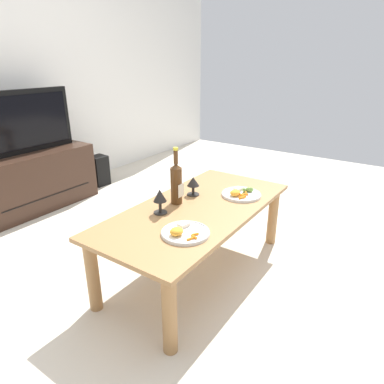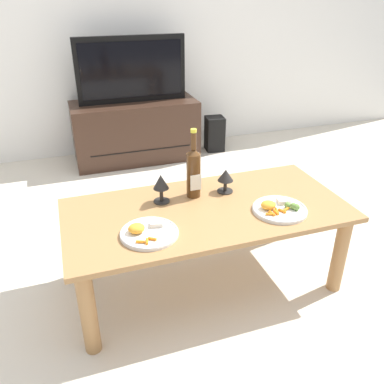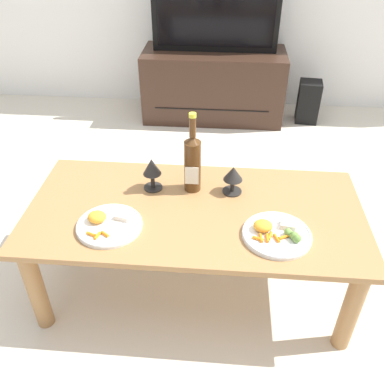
{
  "view_description": "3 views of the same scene",
  "coord_description": "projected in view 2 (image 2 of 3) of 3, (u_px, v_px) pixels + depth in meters",
  "views": [
    {
      "loc": [
        -1.55,
        -1.02,
        1.28
      ],
      "look_at": [
        -0.03,
        0.02,
        0.55
      ],
      "focal_mm": 31.49,
      "sensor_mm": 36.0,
      "label": 1
    },
    {
      "loc": [
        -0.6,
        -1.54,
        1.4
      ],
      "look_at": [
        -0.05,
        0.09,
        0.5
      ],
      "focal_mm": 37.17,
      "sensor_mm": 36.0,
      "label": 2
    },
    {
      "loc": [
        0.1,
        -1.3,
        1.49
      ],
      "look_at": [
        -0.01,
        0.04,
        0.5
      ],
      "focal_mm": 38.83,
      "sensor_mm": 36.0,
      "label": 3
    }
  ],
  "objects": [
    {
      "name": "dinner_plate_left",
      "position": [
        148.0,
        232.0,
        1.69
      ],
      "size": [
        0.25,
        0.25,
        0.05
      ],
      "color": "white",
      "rests_on": "dining_table"
    },
    {
      "name": "tv_stand",
      "position": [
        136.0,
        131.0,
        3.49
      ],
      "size": [
        1.06,
        0.45,
        0.52
      ],
      "color": "#382319",
      "rests_on": "ground_plane"
    },
    {
      "name": "tv_screen",
      "position": [
        132.0,
        70.0,
        3.25
      ],
      "size": [
        0.91,
        0.05,
        0.53
      ],
      "color": "black",
      "rests_on": "tv_stand"
    },
    {
      "name": "goblet_right",
      "position": [
        226.0,
        177.0,
        2.02
      ],
      "size": [
        0.08,
        0.08,
        0.12
      ],
      "color": "black",
      "rests_on": "dining_table"
    },
    {
      "name": "wine_bottle",
      "position": [
        194.0,
        171.0,
        1.95
      ],
      "size": [
        0.07,
        0.07,
        0.35
      ],
      "color": "#4C2D14",
      "rests_on": "dining_table"
    },
    {
      "name": "dining_table",
      "position": [
        207.0,
        221.0,
        1.94
      ],
      "size": [
        1.35,
        0.65,
        0.45
      ],
      "color": "#9E7042",
      "rests_on": "ground_plane"
    },
    {
      "name": "goblet_left",
      "position": [
        161.0,
        184.0,
        1.91
      ],
      "size": [
        0.08,
        0.08,
        0.15
      ],
      "color": "black",
      "rests_on": "dining_table"
    },
    {
      "name": "ground_plane",
      "position": [
        205.0,
        281.0,
        2.11
      ],
      "size": [
        6.4,
        6.4,
        0.0
      ],
      "primitive_type": "plane",
      "color": "beige"
    },
    {
      "name": "dinner_plate_right",
      "position": [
        279.0,
        208.0,
        1.87
      ],
      "size": [
        0.26,
        0.26,
        0.05
      ],
      "color": "white",
      "rests_on": "dining_table"
    },
    {
      "name": "floor_speaker",
      "position": [
        215.0,
        134.0,
        3.73
      ],
      "size": [
        0.18,
        0.18,
        0.32
      ],
      "primitive_type": "cube",
      "rotation": [
        0.0,
        0.0,
        -0.1
      ],
      "color": "black",
      "rests_on": "ground_plane"
    }
  ]
}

